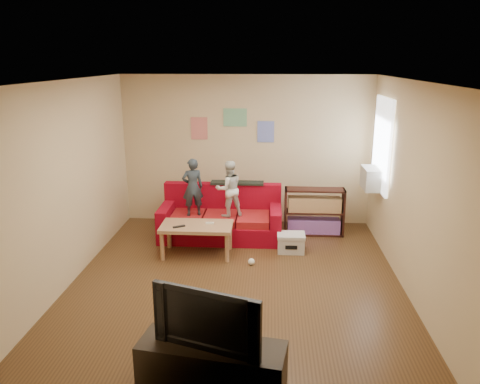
# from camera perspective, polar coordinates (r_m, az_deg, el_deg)

# --- Properties ---
(room_shell) EXTENTS (4.52, 5.02, 2.72)m
(room_shell) POSITION_cam_1_polar(r_m,az_deg,el_deg) (6.10, -0.50, 0.65)
(room_shell) COLOR #53361C
(room_shell) RESTS_ON ground
(sofa) EXTENTS (2.04, 0.94, 0.90)m
(sofa) POSITION_cam_1_polar(r_m,az_deg,el_deg) (8.04, -2.29, -3.36)
(sofa) COLOR maroon
(sofa) RESTS_ON ground
(child_a) EXTENTS (0.41, 0.33, 0.97)m
(child_a) POSITION_cam_1_polar(r_m,az_deg,el_deg) (7.76, -5.79, 0.58)
(child_a) COLOR #262F36
(child_a) RESTS_ON sofa
(child_b) EXTENTS (0.56, 0.51, 0.94)m
(child_b) POSITION_cam_1_polar(r_m,az_deg,el_deg) (7.69, -1.37, 0.39)
(child_b) COLOR silver
(child_b) RESTS_ON sofa
(coffee_table) EXTENTS (1.10, 0.60, 0.49)m
(coffee_table) POSITION_cam_1_polar(r_m,az_deg,el_deg) (7.28, -5.31, -4.52)
(coffee_table) COLOR #AF7E55
(coffee_table) RESTS_ON ground
(remote) EXTENTS (0.19, 0.14, 0.02)m
(remote) POSITION_cam_1_polar(r_m,az_deg,el_deg) (7.18, -7.45, -4.19)
(remote) COLOR black
(remote) RESTS_ON coffee_table
(game_controller) EXTENTS (0.13, 0.04, 0.03)m
(game_controller) POSITION_cam_1_polar(r_m,az_deg,el_deg) (7.27, -3.70, -3.81)
(game_controller) COLOR white
(game_controller) RESTS_ON coffee_table
(bookshelf) EXTENTS (1.02, 0.31, 0.82)m
(bookshelf) POSITION_cam_1_polar(r_m,az_deg,el_deg) (8.22, 9.00, -2.66)
(bookshelf) COLOR black
(bookshelf) RESTS_ON ground
(window) EXTENTS (0.04, 1.08, 1.48)m
(window) POSITION_cam_1_polar(r_m,az_deg,el_deg) (7.84, 16.93, 5.56)
(window) COLOR white
(window) RESTS_ON room_shell
(ac_unit) EXTENTS (0.28, 0.55, 0.35)m
(ac_unit) POSITION_cam_1_polar(r_m,az_deg,el_deg) (7.93, 15.76, 1.62)
(ac_unit) COLOR #B7B2A3
(ac_unit) RESTS_ON window
(artwork_left) EXTENTS (0.30, 0.01, 0.40)m
(artwork_left) POSITION_cam_1_polar(r_m,az_deg,el_deg) (8.54, -5.00, 7.74)
(artwork_left) COLOR #D87266
(artwork_left) RESTS_ON room_shell
(artwork_center) EXTENTS (0.42, 0.01, 0.32)m
(artwork_center) POSITION_cam_1_polar(r_m,az_deg,el_deg) (8.44, -0.61, 9.07)
(artwork_center) COLOR #72B27F
(artwork_center) RESTS_ON room_shell
(artwork_right) EXTENTS (0.30, 0.01, 0.38)m
(artwork_right) POSITION_cam_1_polar(r_m,az_deg,el_deg) (8.45, 3.15, 7.34)
(artwork_right) COLOR #727FCC
(artwork_right) RESTS_ON room_shell
(file_box) EXTENTS (0.43, 0.33, 0.30)m
(file_box) POSITION_cam_1_polar(r_m,az_deg,el_deg) (7.50, 6.23, -6.15)
(file_box) COLOR silver
(file_box) RESTS_ON ground
(tv_stand) EXTENTS (1.38, 0.65, 0.50)m
(tv_stand) POSITION_cam_1_polar(r_m,az_deg,el_deg) (4.55, -3.43, -20.66)
(tv_stand) COLOR black
(tv_stand) RESTS_ON ground
(television) EXTENTS (1.00, 0.45, 0.58)m
(television) POSITION_cam_1_polar(r_m,az_deg,el_deg) (4.25, -3.56, -14.79)
(television) COLOR black
(television) RESTS_ON tv_stand
(tissue) EXTENTS (0.11, 0.11, 0.10)m
(tissue) POSITION_cam_1_polar(r_m,az_deg,el_deg) (7.03, 1.40, -8.49)
(tissue) COLOR white
(tissue) RESTS_ON ground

